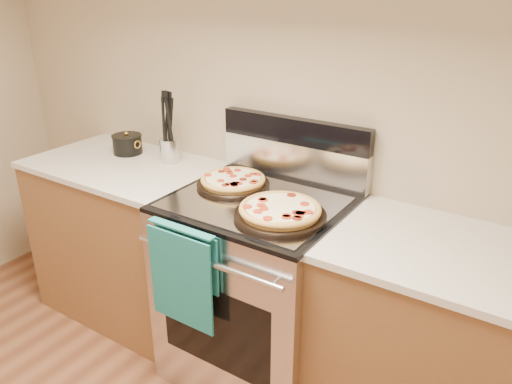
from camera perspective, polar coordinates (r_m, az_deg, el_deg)
The scene contains 17 objects.
wall_back at distance 2.34m, azimuth 5.06°, elevation 11.72°, with size 4.00×4.00×0.00m, color tan.
range_body at distance 2.41m, azimuth 0.24°, elevation -11.20°, with size 0.76×0.68×0.90m, color #B7B7BC.
oven_window at distance 2.19m, azimuth -4.71°, elevation -15.31°, with size 0.56×0.01×0.40m, color black.
cooktop at distance 2.18m, azimuth 0.26°, elevation -1.20°, with size 0.76×0.68×0.02m, color black.
backsplash_lower at distance 2.39m, azimuth 4.32°, elevation 3.56°, with size 0.76×0.06×0.18m, color silver.
backsplash_upper at distance 2.35m, azimuth 4.43°, elevation 7.01°, with size 0.76×0.06×0.12m, color black.
oven_handle at distance 1.97m, azimuth -5.76°, elevation -7.90°, with size 0.03×0.03×0.70m, color silver.
dish_towel at distance 2.09m, azimuth -8.26°, elevation -9.28°, with size 0.32×0.05×0.42m, color #19806E, non-canonical shape.
foil_sheet at distance 2.15m, azimuth -0.17°, elevation -1.16°, with size 0.70×0.55×0.01m, color gray.
cabinet_left at distance 2.93m, azimuth -14.06°, elevation -5.42°, with size 1.00×0.62×0.88m, color brown.
countertop_left at distance 2.75m, azimuth -14.97°, elevation 2.93°, with size 1.02×0.64×0.03m, color beige.
cabinet_right at distance 2.19m, azimuth 21.38°, elevation -17.45°, with size 1.00×0.62×0.88m, color brown.
countertop_right at distance 1.94m, azimuth 23.33°, elevation -7.09°, with size 1.02×0.64×0.03m, color beige.
pepperoni_pizza_back at distance 2.31m, azimuth -2.63°, elevation 1.23°, with size 0.33×0.33×0.04m, color #B68037, non-canonical shape.
pepperoni_pizza_front at distance 2.01m, azimuth 2.76°, elevation -2.23°, with size 0.37×0.37×0.05m, color #B68037, non-canonical shape.
utensil_crock at distance 2.69m, azimuth -9.82°, elevation 4.71°, with size 0.10×0.10×0.13m, color silver.
saucepan at distance 2.88m, azimuth -14.48°, elevation 5.24°, with size 0.16×0.16×0.10m, color black.
Camera 1 is at (1.08, -0.02, 1.81)m, focal length 35.00 mm.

